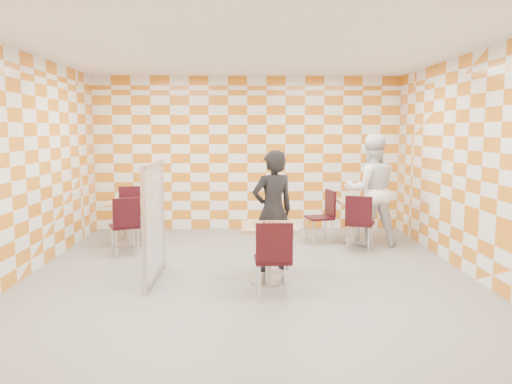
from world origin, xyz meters
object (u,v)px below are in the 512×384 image
at_px(chair_second_side, 324,212).
at_px(partition, 154,220).
at_px(main_table, 269,244).
at_px(sport_bottle, 352,195).
at_px(chair_main_front, 273,254).
at_px(man_dark, 273,211).
at_px(chair_empty_near, 126,221).
at_px(chair_empty_far, 131,208).
at_px(man_white, 371,190).
at_px(second_table, 358,214).
at_px(empty_table, 128,216).
at_px(chair_second_front, 359,219).
at_px(soda_bottle, 365,194).

height_order(chair_second_side, partition, partition).
bearing_deg(main_table, sport_bottle, 56.10).
distance_m(chair_main_front, man_dark, 1.26).
xyz_separation_m(chair_empty_near, chair_empty_far, (-0.23, 1.39, 0.00)).
xyz_separation_m(chair_main_front, man_white, (1.81, 2.74, 0.40)).
relative_size(main_table, second_table, 1.00).
distance_m(empty_table, chair_empty_far, 0.71).
height_order(chair_second_front, soda_bottle, soda_bottle).
bearing_deg(chair_empty_far, chair_second_side, -9.62).
bearing_deg(chair_second_front, chair_main_front, -123.89).
relative_size(chair_second_front, man_white, 0.49).
height_order(chair_second_front, chair_second_side, same).
xyz_separation_m(main_table, chair_second_side, (1.08, 2.23, 0.04)).
relative_size(chair_second_front, sport_bottle, 4.62).
bearing_deg(chair_second_front, main_table, -134.34).
relative_size(empty_table, chair_empty_far, 0.81).
relative_size(main_table, sport_bottle, 3.75).
relative_size(chair_empty_far, partition, 0.60).
relative_size(main_table, chair_main_front, 0.81).
height_order(main_table, second_table, same).
relative_size(main_table, man_dark, 0.44).
relative_size(chair_second_side, soda_bottle, 4.02).
bearing_deg(partition, chair_empty_near, 118.04).
xyz_separation_m(chair_empty_far, man_white, (4.24, -0.76, 0.40)).
bearing_deg(second_table, empty_table, -178.37).
bearing_deg(man_dark, chair_empty_far, -65.02).
height_order(main_table, chair_second_front, chair_second_front).
distance_m(empty_table, chair_empty_near, 0.70).
bearing_deg(soda_bottle, chair_second_side, -178.37).
relative_size(chair_second_front, partition, 0.60).
relative_size(chair_second_side, man_dark, 0.55).
xyz_separation_m(second_table, chair_empty_far, (-4.07, 0.59, 0.04)).
bearing_deg(soda_bottle, sport_bottle, 160.34).
bearing_deg(empty_table, soda_bottle, 1.82).
bearing_deg(chair_second_side, main_table, -115.74).
relative_size(second_table, chair_empty_far, 0.81).
height_order(second_table, chair_main_front, chair_main_front).
bearing_deg(empty_table, sport_bottle, 3.04).
relative_size(main_table, chair_empty_near, 0.81).
bearing_deg(chair_second_front, man_white, 58.44).
xyz_separation_m(chair_empty_near, partition, (0.68, -1.28, 0.25)).
relative_size(second_table, man_white, 0.40).
height_order(chair_empty_near, soda_bottle, soda_bottle).
xyz_separation_m(second_table, chair_second_front, (-0.13, -0.67, 0.04)).
bearing_deg(chair_empty_far, man_dark, -42.42).
relative_size(second_table, chair_second_side, 0.81).
height_order(chair_second_front, chair_empty_far, same).
height_order(chair_second_side, sport_bottle, sport_bottle).
bearing_deg(chair_empty_far, man_white, -10.20).
distance_m(second_table, chair_main_front, 3.34).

